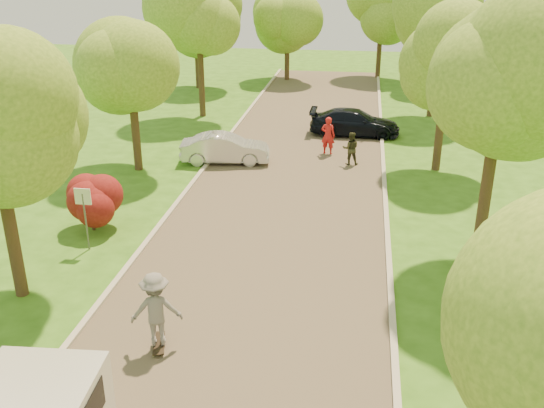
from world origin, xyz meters
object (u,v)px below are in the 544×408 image
Objects in this scene: skateboarder at (156,309)px; person_striped at (328,136)px; dark_sedan at (355,122)px; silver_sedan at (225,149)px; longboard at (159,343)px; street_sign at (84,206)px; person_olive at (351,149)px.

person_striped is at bearing -117.22° from skateboarder.
silver_sedan is at bearing 133.87° from dark_sedan.
silver_sedan is 2.23× the size of person_striped.
longboard is 0.56× the size of person_striped.
skateboarder is at bearing 89.90° from person_striped.
person_striped is at bearing 161.51° from dark_sedan.
dark_sedan is 20.48m from skateboarder.
skateboarder is at bearing -50.36° from street_sign.
dark_sedan is 2.48× the size of skateboarder.
person_striped reaches higher than silver_sedan.
street_sign reaches higher than person_striped.
silver_sedan is 2.13× the size of skateboarder.
skateboarder reaches higher than dark_sedan.
person_striped reaches higher than person_olive.
dark_sedan is 3.09× the size of person_olive.
longboard is 16.77m from person_striped.
longboard is at bearing 168.02° from dark_sedan.
silver_sedan is 14.51m from longboard.
silver_sedan is at bearing 34.31° from person_striped.
person_olive reaches higher than longboard.
skateboarder is at bearing 168.02° from dark_sedan.
skateboarder is 16.75m from person_striped.
person_striped is (3.14, 16.46, -0.17)m from skateboarder.
longboard is at bearing -50.36° from street_sign.
person_olive is (1.15, -1.48, -0.15)m from person_striped.
person_olive is at bearing 50.58° from street_sign.
skateboarder reaches higher than silver_sedan.
person_striped is (7.17, 11.59, -0.64)m from street_sign.
street_sign is 0.53× the size of silver_sedan.
street_sign is 13.11m from person_olive.
person_olive reaches higher than silver_sedan.
street_sign reaches higher than silver_sedan.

